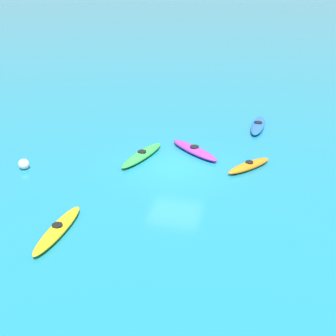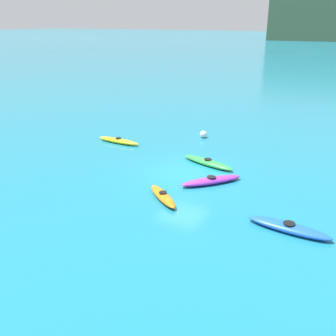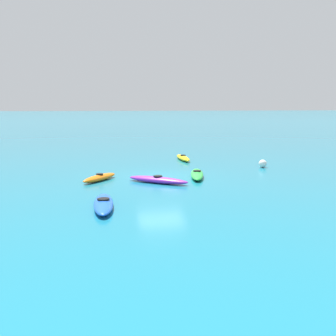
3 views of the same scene
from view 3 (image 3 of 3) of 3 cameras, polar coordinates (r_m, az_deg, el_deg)
The scene contains 7 objects.
ground_plane at distance 22.15m, azimuth -0.96°, elevation -1.17°, with size 600.00×600.00×0.00m, color #19728C.
kayak_purple at distance 20.21m, azimuth -1.43°, elevation -1.65°, with size 2.66×2.97×0.37m.
kayak_green at distance 21.92m, azimuth 4.07°, elevation -0.86°, with size 3.49×1.54×0.37m.
kayak_blue at distance 15.49m, azimuth -8.99°, elevation -4.95°, with size 3.34×0.93×0.37m.
kayak_orange at distance 21.11m, azimuth -9.52°, elevation -1.33°, with size 2.40×2.07×0.37m.
kayak_yellow at distance 28.80m, azimuth 2.11°, elevation 1.44°, with size 3.21×0.66×0.37m.
buoy_white at distance 25.94m, azimuth 13.08°, elevation 0.60°, with size 0.49×0.49×0.49m, color white.
Camera 3 is at (21.42, -4.20, 3.78)m, focal length 43.68 mm.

